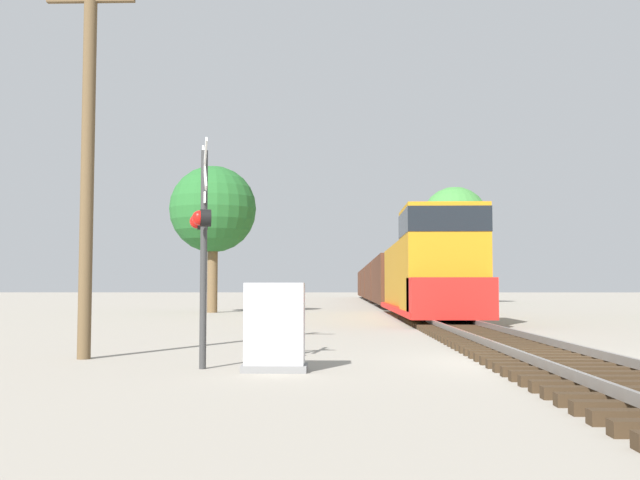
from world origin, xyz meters
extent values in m
plane|color=gray|center=(0.00, 0.00, 0.00)|extent=(400.00, 400.00, 0.00)
cube|color=#382819|center=(0.00, -3.90, 0.08)|extent=(2.60, 0.22, 0.16)
cube|color=#382819|center=(0.00, -3.30, 0.08)|extent=(2.60, 0.22, 0.16)
cube|color=#382819|center=(0.00, -2.70, 0.08)|extent=(2.60, 0.22, 0.16)
cube|color=#382819|center=(0.00, -2.10, 0.08)|extent=(2.60, 0.22, 0.16)
cube|color=#382819|center=(0.00, -1.50, 0.08)|extent=(2.60, 0.22, 0.16)
cube|color=#382819|center=(0.00, -0.90, 0.08)|extent=(2.60, 0.22, 0.16)
cube|color=#382819|center=(0.00, -0.30, 0.08)|extent=(2.60, 0.22, 0.16)
cube|color=#382819|center=(0.00, 0.30, 0.08)|extent=(2.60, 0.22, 0.16)
cube|color=#382819|center=(0.00, 0.90, 0.08)|extent=(2.60, 0.22, 0.16)
cube|color=#382819|center=(0.00, 1.50, 0.08)|extent=(2.60, 0.22, 0.16)
cube|color=#382819|center=(0.00, 2.10, 0.08)|extent=(2.60, 0.22, 0.16)
cube|color=#382819|center=(0.00, 2.70, 0.08)|extent=(2.60, 0.22, 0.16)
cube|color=#382819|center=(0.00, 3.30, 0.08)|extent=(2.60, 0.22, 0.16)
cube|color=#382819|center=(0.00, 3.90, 0.08)|extent=(2.60, 0.22, 0.16)
cube|color=#382819|center=(0.00, 4.50, 0.08)|extent=(2.60, 0.22, 0.16)
cube|color=#382819|center=(0.00, 5.10, 0.08)|extent=(2.60, 0.22, 0.16)
cube|color=#382819|center=(0.00, 5.70, 0.08)|extent=(2.60, 0.22, 0.16)
cube|color=#382819|center=(0.00, 6.30, 0.08)|extent=(2.60, 0.22, 0.16)
cube|color=#382819|center=(0.00, 6.90, 0.08)|extent=(2.60, 0.22, 0.16)
cube|color=#382819|center=(0.00, 7.50, 0.08)|extent=(2.60, 0.22, 0.16)
cube|color=#382819|center=(0.00, 8.10, 0.08)|extent=(2.60, 0.22, 0.16)
cube|color=#382819|center=(0.00, 8.70, 0.08)|extent=(2.60, 0.22, 0.16)
cube|color=#382819|center=(0.00, 9.30, 0.08)|extent=(2.60, 0.22, 0.16)
cube|color=#382819|center=(0.00, 9.90, 0.08)|extent=(2.60, 0.22, 0.16)
cube|color=#382819|center=(0.00, 10.50, 0.08)|extent=(2.60, 0.22, 0.16)
cube|color=#382819|center=(0.00, 11.10, 0.08)|extent=(2.60, 0.22, 0.16)
cube|color=#382819|center=(0.00, 11.70, 0.08)|extent=(2.60, 0.22, 0.16)
cube|color=#382819|center=(0.00, 12.30, 0.08)|extent=(2.60, 0.22, 0.16)
cube|color=#382819|center=(0.00, 12.90, 0.08)|extent=(2.60, 0.22, 0.16)
cube|color=#382819|center=(0.00, 13.50, 0.08)|extent=(2.60, 0.22, 0.16)
cube|color=#382819|center=(0.00, 14.10, 0.08)|extent=(2.60, 0.22, 0.16)
cube|color=#382819|center=(0.00, 14.70, 0.08)|extent=(2.60, 0.22, 0.16)
cube|color=#382819|center=(0.00, 15.30, 0.08)|extent=(2.60, 0.22, 0.16)
cube|color=#382819|center=(0.00, 15.90, 0.08)|extent=(2.60, 0.22, 0.16)
cube|color=#382819|center=(0.00, 16.50, 0.08)|extent=(2.60, 0.22, 0.16)
cube|color=#382819|center=(0.00, 17.10, 0.08)|extent=(2.60, 0.22, 0.16)
cube|color=#382819|center=(0.00, 17.70, 0.08)|extent=(2.60, 0.22, 0.16)
cube|color=#382819|center=(0.00, 18.30, 0.08)|extent=(2.60, 0.22, 0.16)
cube|color=#382819|center=(0.00, 18.90, 0.08)|extent=(2.60, 0.22, 0.16)
cube|color=#382819|center=(0.00, 19.50, 0.08)|extent=(2.60, 0.22, 0.16)
cube|color=slate|center=(-0.72, 0.00, 0.23)|extent=(0.07, 160.00, 0.15)
cube|color=slate|center=(0.72, 0.00, 0.23)|extent=(0.07, 160.00, 0.15)
cube|color=#B77A14|center=(0.00, 23.59, 1.92)|extent=(2.50, 13.35, 3.22)
cube|color=#B77A14|center=(0.00, 14.25, 2.38)|extent=(2.94, 4.20, 4.13)
cube|color=black|center=(0.00, 14.25, 3.84)|extent=(2.97, 4.24, 0.91)
cube|color=red|center=(0.00, 12.15, 1.03)|extent=(2.94, 1.91, 1.45)
cube|color=red|center=(0.00, 20.73, 0.43)|extent=(3.00, 18.69, 0.24)
cube|color=black|center=(0.00, 14.54, 0.50)|extent=(1.58, 2.20, 1.00)
cube|color=black|center=(0.00, 26.93, 0.50)|extent=(1.58, 2.20, 1.00)
cube|color=#4C2819|center=(0.00, 38.94, 1.92)|extent=(2.79, 14.73, 3.23)
cube|color=black|center=(0.00, 34.16, 0.45)|extent=(1.58, 2.20, 0.90)
cube|color=black|center=(0.00, 43.73, 0.45)|extent=(1.58, 2.20, 0.90)
cube|color=#4C2819|center=(0.00, 54.99, 1.92)|extent=(2.79, 14.73, 3.23)
cube|color=black|center=(0.00, 50.20, 0.45)|extent=(1.58, 2.20, 0.90)
cube|color=black|center=(0.00, 59.77, 0.45)|extent=(1.58, 2.20, 0.90)
cube|color=#4C2819|center=(0.00, 71.03, 1.92)|extent=(2.79, 14.73, 3.23)
cube|color=black|center=(0.00, 66.24, 0.45)|extent=(1.58, 2.20, 0.90)
cube|color=black|center=(0.00, 75.81, 0.45)|extent=(1.58, 2.20, 0.90)
cube|color=#4C2819|center=(0.00, 87.07, 1.92)|extent=(2.79, 14.73, 3.23)
cube|color=black|center=(0.00, 82.28, 0.45)|extent=(1.58, 2.20, 0.90)
cube|color=black|center=(0.00, 91.86, 0.45)|extent=(1.58, 2.20, 0.90)
cylinder|color=#333333|center=(-6.25, -1.12, 1.92)|extent=(0.12, 0.12, 3.83)
cube|color=white|center=(-6.25, -1.12, 3.53)|extent=(0.26, 0.90, 0.93)
cube|color=white|center=(-6.25, -1.12, 3.53)|extent=(0.26, 0.90, 0.93)
cube|color=black|center=(-6.25, -1.12, 2.60)|extent=(0.28, 0.85, 0.06)
cylinder|color=black|center=(-6.34, -0.78, 2.60)|extent=(0.25, 0.33, 0.30)
sphere|color=red|center=(-6.44, -0.81, 2.60)|extent=(0.26, 0.26, 0.26)
cylinder|color=black|center=(-6.16, -1.46, 2.60)|extent=(0.25, 0.33, 0.30)
sphere|color=red|center=(-6.26, -1.49, 2.60)|extent=(0.26, 0.26, 0.26)
cube|color=white|center=(-6.25, -1.12, 2.98)|extent=(0.11, 0.32, 0.20)
cube|color=slate|center=(-4.96, -1.49, 0.06)|extent=(1.09, 0.64, 0.12)
cube|color=#BCBCBF|center=(-4.96, -1.49, 0.81)|extent=(0.99, 0.58, 1.37)
cylinder|color=brown|center=(-8.93, 0.58, 3.93)|extent=(0.26, 0.26, 7.87)
cylinder|color=brown|center=(-11.09, 27.88, 2.19)|extent=(0.58, 0.58, 4.38)
sphere|color=#236028|center=(-11.09, 27.88, 5.85)|extent=(4.91, 4.91, 4.91)
cylinder|color=brown|center=(6.71, 55.00, 2.89)|extent=(0.56, 0.56, 5.78)
sphere|color=#3D7F38|center=(6.71, 55.00, 7.63)|extent=(6.16, 6.16, 6.16)
camera|label=1|loc=(-3.85, -14.15, 1.41)|focal=42.00mm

